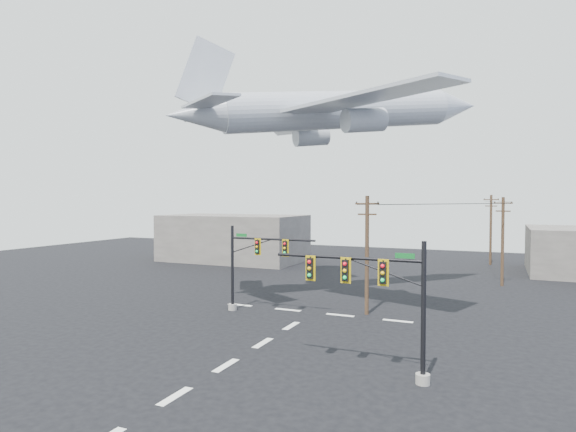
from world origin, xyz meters
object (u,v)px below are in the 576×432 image
at_px(utility_pole_c, 491,228).
at_px(airliner, 338,111).
at_px(signal_mast_far, 249,265).
at_px(utility_pole_a, 367,253).
at_px(utility_pole_b, 503,240).
at_px(signal_mast_near, 382,299).

relative_size(utility_pole_c, airliner, 0.38).
height_order(signal_mast_far, airliner, airliner).
distance_m(utility_pole_c, airliner, 31.43).
xyz_separation_m(utility_pole_a, utility_pole_b, (8.75, 15.96, -0.02)).
bearing_deg(airliner, utility_pole_b, 0.71).
height_order(utility_pole_c, airliner, airliner).
xyz_separation_m(utility_pole_b, airliner, (-12.13, -12.20, 10.74)).
relative_size(signal_mast_near, utility_pole_a, 0.87).
height_order(utility_pole_a, airliner, airliner).
relative_size(signal_mast_far, airliner, 0.30).
height_order(signal_mast_near, airliner, airliner).
bearing_deg(utility_pole_b, signal_mast_far, -115.08).
relative_size(utility_pole_b, utility_pole_c, 0.96).
bearing_deg(utility_pole_c, signal_mast_far, -112.07).
xyz_separation_m(signal_mast_far, utility_pole_c, (15.37, 33.96, 1.16)).
bearing_deg(utility_pole_a, utility_pole_b, 51.89).
xyz_separation_m(signal_mast_far, airliner, (4.51, 6.42, 11.72)).
bearing_deg(signal_mast_far, airliner, 54.90).
distance_m(signal_mast_far, airliner, 14.11).
height_order(signal_mast_near, signal_mast_far, signal_mast_near).
distance_m(utility_pole_a, airliner, 11.85).
bearing_deg(signal_mast_far, utility_pole_a, 18.68).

